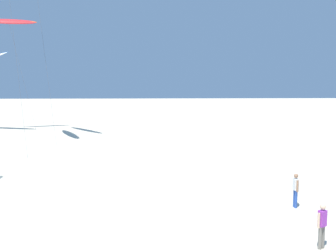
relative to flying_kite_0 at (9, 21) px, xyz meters
name	(u,v)px	position (x,y,z in m)	size (l,w,h in m)	color
flying_kite_0	(9,21)	(0.00, 0.00, 0.00)	(6.84, 3.90, 13.95)	red
person_near_left	(296,189)	(24.40, -30.72, -12.53)	(0.21, 0.51, 1.68)	#284CA3
person_near_right	(322,224)	(23.62, -35.36, -12.52)	(0.45, 0.33, 1.69)	slate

